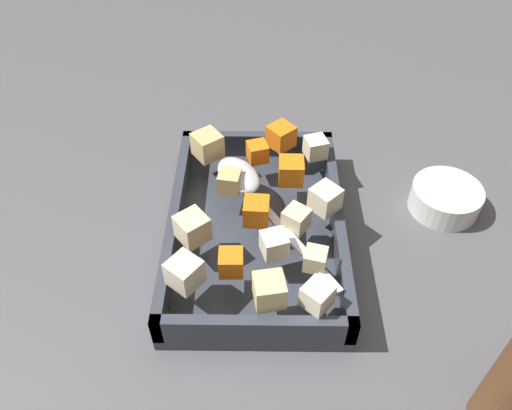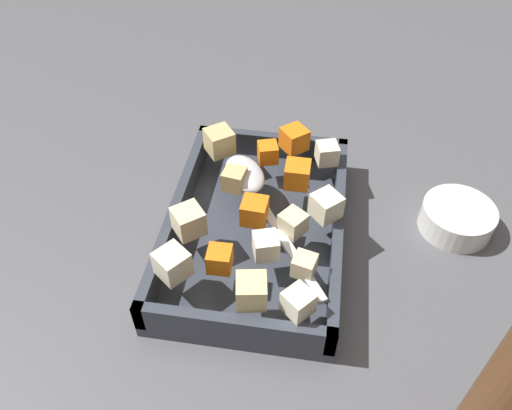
{
  "view_description": "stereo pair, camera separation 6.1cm",
  "coord_description": "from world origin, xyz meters",
  "px_view_note": "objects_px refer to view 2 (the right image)",
  "views": [
    {
      "loc": [
        -0.41,
        0.01,
        0.49
      ],
      "look_at": [
        0.01,
        0.01,
        0.06
      ],
      "focal_mm": 35.89,
      "sensor_mm": 36.0,
      "label": 1
    },
    {
      "loc": [
        -0.41,
        -0.05,
        0.49
      ],
      "look_at": [
        0.01,
        0.01,
        0.06
      ],
      "focal_mm": 35.89,
      "sensor_mm": 36.0,
      "label": 2
    }
  ],
  "objects_px": {
    "baking_dish": "(256,231)",
    "serving_spoon": "(249,181)",
    "pepper_mill": "(508,406)",
    "small_prep_bowl": "(457,218)"
  },
  "relations": [
    {
      "from": "baking_dish",
      "to": "serving_spoon",
      "type": "bearing_deg",
      "value": 20.19
    },
    {
      "from": "pepper_mill",
      "to": "baking_dish",
      "type": "bearing_deg",
      "value": 45.86
    },
    {
      "from": "baking_dish",
      "to": "small_prep_bowl",
      "type": "bearing_deg",
      "value": -76.78
    },
    {
      "from": "serving_spoon",
      "to": "small_prep_bowl",
      "type": "bearing_deg",
      "value": 61.03
    },
    {
      "from": "baking_dish",
      "to": "pepper_mill",
      "type": "xyz_separation_m",
      "value": [
        -0.23,
        -0.23,
        0.09
      ]
    },
    {
      "from": "serving_spoon",
      "to": "pepper_mill",
      "type": "bearing_deg",
      "value": 10.17
    },
    {
      "from": "baking_dish",
      "to": "pepper_mill",
      "type": "relative_size",
      "value": 1.41
    },
    {
      "from": "baking_dish",
      "to": "pepper_mill",
      "type": "bearing_deg",
      "value": -134.14
    },
    {
      "from": "serving_spoon",
      "to": "small_prep_bowl",
      "type": "relative_size",
      "value": 2.38
    },
    {
      "from": "baking_dish",
      "to": "small_prep_bowl",
      "type": "relative_size",
      "value": 3.43
    }
  ]
}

